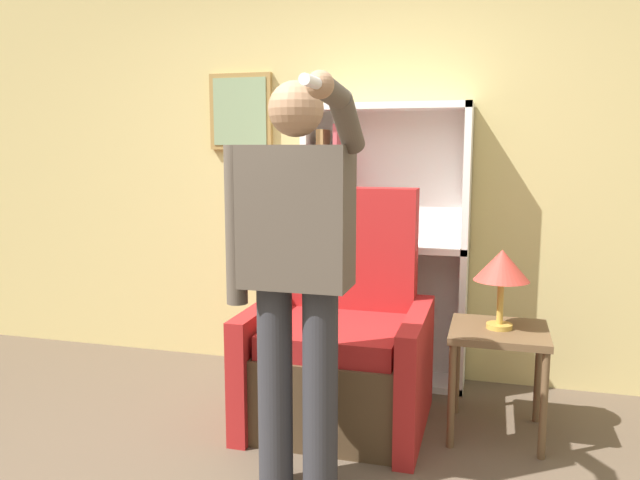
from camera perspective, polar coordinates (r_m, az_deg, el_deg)
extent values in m
cube|color=tan|center=(4.07, 3.00, 7.37)|extent=(8.00, 0.06, 2.80)
cube|color=olive|center=(4.25, -7.25, 11.56)|extent=(0.43, 0.04, 0.50)
cube|color=gray|center=(4.23, -7.36, 11.58)|extent=(0.37, 0.01, 0.44)
cube|color=white|center=(4.00, -0.96, -0.27)|extent=(0.04, 0.28, 1.74)
cube|color=white|center=(3.84, 13.11, -0.86)|extent=(0.04, 0.28, 1.74)
cube|color=white|center=(4.02, 6.25, -0.27)|extent=(1.01, 0.01, 1.74)
cube|color=white|center=(4.11, 5.75, -12.36)|extent=(1.01, 0.28, 0.04)
cube|color=white|center=(3.89, 5.93, -0.56)|extent=(1.01, 0.28, 0.04)
cube|color=white|center=(3.85, 6.13, 12.04)|extent=(1.01, 0.28, 0.04)
cube|color=gold|center=(4.08, -0.20, -6.98)|extent=(0.05, 0.20, 0.70)
cube|color=#9E7A47|center=(4.10, 0.40, -8.38)|extent=(0.03, 0.19, 0.50)
cube|color=#9E7A47|center=(4.06, 0.98, -7.11)|extent=(0.05, 0.16, 0.69)
cube|color=#238438|center=(4.05, 1.74, -7.01)|extent=(0.04, 0.21, 0.72)
cube|color=#9E7A47|center=(4.06, 2.45, -8.11)|extent=(0.05, 0.18, 0.56)
cube|color=orange|center=(4.03, 3.26, -7.56)|extent=(0.05, 0.16, 0.65)
cube|color=#BC4C56|center=(3.95, -0.33, 4.31)|extent=(0.03, 0.21, 0.60)
cube|color=#9E7A47|center=(3.93, 0.28, 4.99)|extent=(0.04, 0.18, 0.70)
cube|color=#5B99A8|center=(3.92, 1.06, 4.00)|extent=(0.05, 0.19, 0.56)
cube|color=#BC4C56|center=(3.91, 1.63, 5.20)|extent=(0.03, 0.16, 0.73)
cube|color=red|center=(3.91, 2.11, 3.97)|extent=(0.03, 0.18, 0.56)
cube|color=#4C3823|center=(3.43, 1.65, -13.03)|extent=(0.73, 0.77, 0.44)
cube|color=#A31E1E|center=(3.30, 1.50, -8.71)|extent=(0.69, 0.65, 0.12)
cube|color=#A31E1E|center=(3.60, 3.01, -3.40)|extent=(0.73, 0.16, 1.03)
cube|color=#A31E1E|center=(3.51, -5.02, -10.83)|extent=(0.10, 0.85, 0.64)
cube|color=#A31E1E|center=(3.32, 8.73, -12.01)|extent=(0.10, 0.85, 0.64)
cylinder|color=#2D2D33|center=(2.76, -4.12, -13.35)|extent=(0.15, 0.15, 0.91)
cylinder|color=#2D2D33|center=(2.70, 0.02, -13.81)|extent=(0.15, 0.15, 0.91)
cube|color=#51473D|center=(2.54, -2.16, 2.14)|extent=(0.45, 0.24, 0.58)
sphere|color=#997051|center=(2.53, -2.22, 11.90)|extent=(0.22, 0.22, 0.22)
cylinder|color=#51473D|center=(2.64, -7.70, 1.32)|extent=(0.09, 0.09, 0.67)
cylinder|color=#51473D|center=(2.35, 2.50, 10.66)|extent=(0.09, 0.28, 0.23)
cylinder|color=#51473D|center=(2.12, 0.97, 13.39)|extent=(0.08, 0.27, 0.10)
sphere|color=#997051|center=(2.00, 0.01, 14.02)|extent=(0.09, 0.09, 0.09)
cylinder|color=white|center=(1.91, -0.78, 14.29)|extent=(0.04, 0.15, 0.04)
cube|color=brown|center=(3.33, 16.05, -8.07)|extent=(0.48, 0.48, 0.04)
cylinder|color=brown|center=(3.22, 11.93, -13.81)|extent=(0.04, 0.04, 0.53)
cylinder|color=brown|center=(3.23, 19.78, -14.09)|extent=(0.04, 0.04, 0.53)
cylinder|color=brown|center=(3.62, 12.39, -11.28)|extent=(0.04, 0.04, 0.53)
cylinder|color=brown|center=(3.63, 19.30, -11.53)|extent=(0.04, 0.04, 0.53)
cylinder|color=gold|center=(3.32, 16.07, -7.56)|extent=(0.13, 0.13, 0.02)
cylinder|color=gold|center=(3.29, 16.16, -5.48)|extent=(0.03, 0.03, 0.22)
cone|color=#B2382D|center=(3.25, 16.30, -2.22)|extent=(0.28, 0.28, 0.16)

